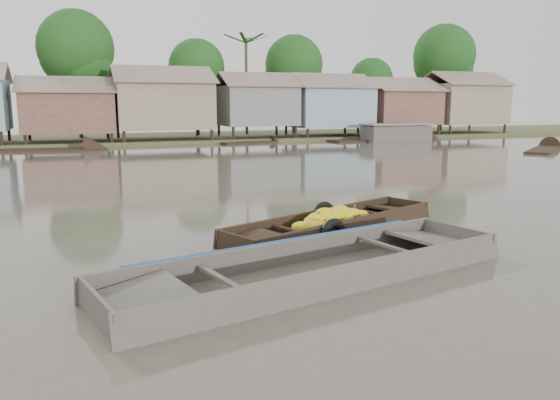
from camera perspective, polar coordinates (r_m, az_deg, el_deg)
name	(u,v)px	position (r m, az deg, el deg)	size (l,w,h in m)	color
ground	(271,244)	(11.18, -0.97, -4.58)	(120.00, 120.00, 0.00)	#534C3F
riverbank	(165,99)	(42.56, -11.97, 10.24)	(120.00, 12.47, 10.22)	#384723
banana_boat	(332,225)	(12.17, 5.44, -2.61)	(5.78, 3.40, 0.81)	black
viewer_boat	(314,274)	(9.07, 3.61, -7.77)	(7.41, 3.39, 0.58)	#45403A
distant_boats	(315,141)	(37.98, 3.72, 6.15)	(46.11, 15.09, 1.38)	black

